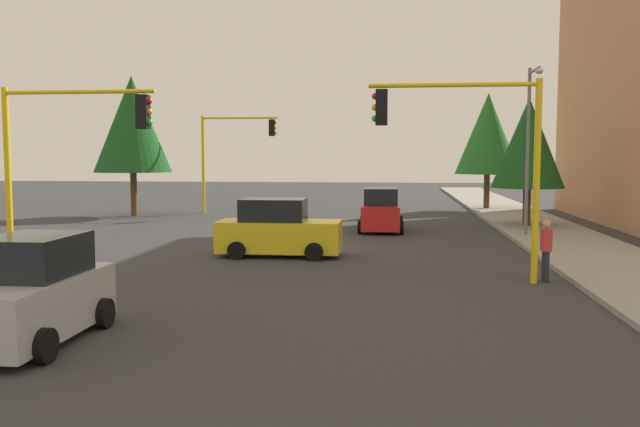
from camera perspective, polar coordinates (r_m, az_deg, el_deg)
ground_plane at (r=24.72m, az=-2.33°, el=-2.99°), size 120.00×120.00×0.00m
sidewalk_kerb at (r=30.17m, az=19.34°, el=-1.67°), size 80.00×4.00×0.15m
lane_arrow_near at (r=14.75m, az=-21.14°, el=-8.81°), size 2.40×1.10×1.10m
traffic_signal_far_right at (r=39.35m, az=-7.54°, el=5.92°), size 0.36×4.59×5.77m
traffic_signal_near_left at (r=18.31m, az=12.58°, el=6.28°), size 0.36×4.59×5.48m
traffic_signal_near_right at (r=20.46m, az=-20.97°, el=5.79°), size 0.36×4.59×5.40m
street_lamp_curbside at (r=28.36m, az=17.64°, el=6.62°), size 2.15×0.28×7.00m
tree_opposite_side at (r=39.11m, az=-15.88°, el=7.39°), size 4.32×4.32×7.90m
tree_roadside_far at (r=42.62m, az=14.26°, el=6.67°), size 4.00×4.00×7.29m
tree_roadside_mid at (r=32.81m, az=17.50°, el=5.80°), size 3.39×3.39×6.15m
car_yellow at (r=22.68m, az=-3.63°, el=-1.43°), size 2.04×4.17×1.98m
car_silver at (r=13.39m, az=-23.64°, el=-6.40°), size 3.69×2.01×1.98m
car_red at (r=30.20m, az=5.29°, el=0.16°), size 3.78×2.00×1.98m
pedestrian_crossing at (r=19.08m, az=18.89°, el=-2.89°), size 0.40×0.24×1.70m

